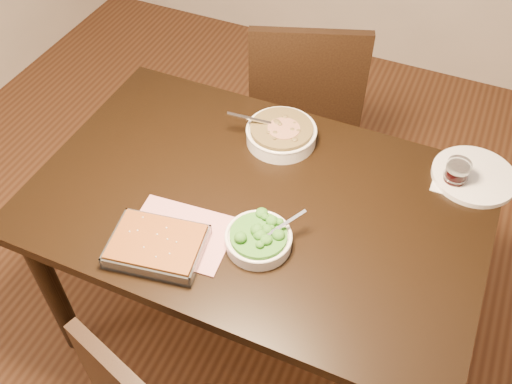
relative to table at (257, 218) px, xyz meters
The scene contains 10 objects.
ground 0.65m from the table, ahead, with size 4.00×4.00×0.00m, color #412212.
table is the anchor object (origin of this frame).
magazine_a 0.29m from the table, 124.14° to the right, with size 0.30×0.22×0.01m, color #C5385E.
coaster 0.63m from the table, 29.66° to the left, with size 0.12×0.12×0.00m, color white.
stew_bowl 0.30m from the table, 96.49° to the left, with size 0.26×0.24×0.09m.
broccoli_bowl 0.22m from the table, 64.97° to the right, with size 0.19×0.20×0.08m.
baking_dish 0.37m from the table, 120.81° to the right, with size 0.29×0.24×0.05m.
wine_tumbler 0.64m from the table, 29.66° to the left, with size 0.08×0.08×0.09m.
dinner_plate 0.71m from the table, 30.90° to the left, with size 0.27×0.27×0.02m, color white.
chair_far 0.77m from the table, 98.23° to the left, with size 0.58×0.58×0.96m.
Camera 1 is at (0.47, -1.08, 2.07)m, focal length 40.00 mm.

